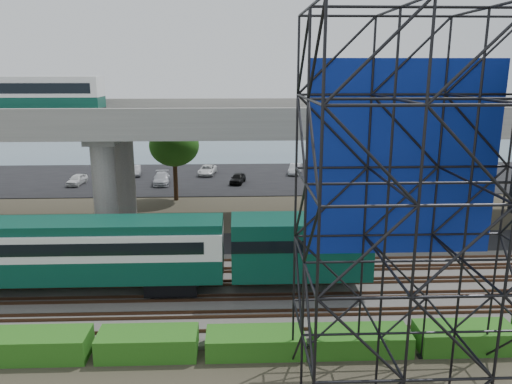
{
  "coord_description": "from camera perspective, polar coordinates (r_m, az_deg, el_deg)",
  "views": [
    {
      "loc": [
        0.24,
        -25.28,
        13.04
      ],
      "look_at": [
        1.43,
        6.0,
        5.24
      ],
      "focal_mm": 35.0,
      "sensor_mm": 36.0,
      "label": 1
    }
  ],
  "objects": [
    {
      "name": "rail_tracks",
      "position": [
        30.12,
        -2.48,
        -11.08
      ],
      "size": [
        90.0,
        9.52,
        0.16
      ],
      "color": "#472D1E",
      "rests_on": "ballast_bed"
    },
    {
      "name": "ballast_bed",
      "position": [
        30.19,
        -2.47,
        -11.39
      ],
      "size": [
        90.0,
        12.0,
        0.2
      ],
      "primitive_type": "cube",
      "color": "slate",
      "rests_on": "ground"
    },
    {
      "name": "parked_cars",
      "position": [
        60.13,
        -2.93,
        2.1
      ],
      "size": [
        35.2,
        9.43,
        1.27
      ],
      "color": "white",
      "rests_on": "parking_lot"
    },
    {
      "name": "parking_lot",
      "position": [
        60.69,
        -2.36,
        1.61
      ],
      "size": [
        90.0,
        18.0,
        0.08
      ],
      "primitive_type": "cube",
      "color": "black",
      "rests_on": "ground"
    },
    {
      "name": "service_road",
      "position": [
        38.07,
        -2.43,
        -5.98
      ],
      "size": [
        90.0,
        5.0,
        0.08
      ],
      "primitive_type": "cube",
      "color": "black",
      "rests_on": "ground"
    },
    {
      "name": "commuter_train",
      "position": [
        30.26,
        -17.99,
        -6.34
      ],
      "size": [
        29.3,
        3.06,
        4.3
      ],
      "color": "black",
      "rests_on": "rail_tracks"
    },
    {
      "name": "suv",
      "position": [
        38.97,
        -18.89,
        -4.98
      ],
      "size": [
        6.08,
        3.59,
        1.59
      ],
      "primitive_type": "imported",
      "rotation": [
        0.0,
        0.0,
        1.4
      ],
      "color": "black",
      "rests_on": "service_road"
    },
    {
      "name": "hedge_strip",
      "position": [
        24.42,
        -0.08,
        -16.73
      ],
      "size": [
        34.6,
        1.8,
        1.2
      ],
      "color": "#215F15",
      "rests_on": "ground"
    },
    {
      "name": "harbor_water",
      "position": [
        82.32,
        -2.33,
        4.88
      ],
      "size": [
        140.0,
        40.0,
        0.03
      ],
      "primitive_type": "cube",
      "color": "#405669",
      "rests_on": "ground"
    },
    {
      "name": "trees",
      "position": [
        42.4,
        -8.81,
        3.68
      ],
      "size": [
        40.94,
        16.94,
        7.69
      ],
      "color": "#382314",
      "rests_on": "ground"
    },
    {
      "name": "ground",
      "position": [
        28.45,
        -2.49,
        -13.3
      ],
      "size": [
        140.0,
        140.0,
        0.0
      ],
      "primitive_type": "plane",
      "color": "#474233",
      "rests_on": "ground"
    },
    {
      "name": "scaffold_tower",
      "position": [
        19.46,
        18.92,
        -3.4
      ],
      "size": [
        9.36,
        6.36,
        15.0
      ],
      "color": "black",
      "rests_on": "ground"
    },
    {
      "name": "overpass",
      "position": [
        41.59,
        -4.21,
        7.29
      ],
      "size": [
        80.0,
        12.0,
        12.4
      ],
      "color": "#9E9B93",
      "rests_on": "ground"
    }
  ]
}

